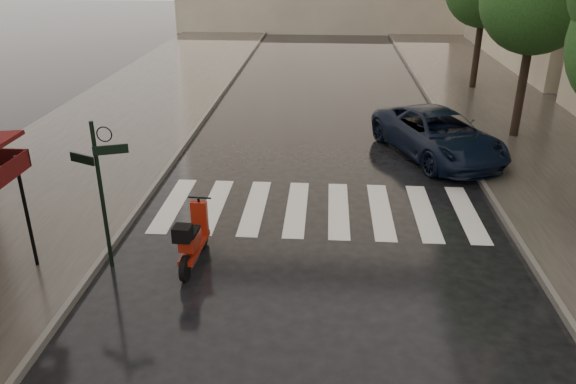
# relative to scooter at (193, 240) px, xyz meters

# --- Properties ---
(ground) EXTENTS (120.00, 120.00, 0.00)m
(ground) POSITION_rel_scooter_xyz_m (-0.48, -3.20, -0.57)
(ground) COLOR black
(ground) RESTS_ON ground
(sidewalk_near) EXTENTS (6.00, 60.00, 0.12)m
(sidewalk_near) POSITION_rel_scooter_xyz_m (-4.98, 8.80, -0.51)
(sidewalk_near) COLOR #38332D
(sidewalk_near) RESTS_ON ground
(sidewalk_far) EXTENTS (5.50, 60.00, 0.12)m
(sidewalk_far) POSITION_rel_scooter_xyz_m (9.77, 8.80, -0.51)
(sidewalk_far) COLOR #38332D
(sidewalk_far) RESTS_ON ground
(curb_near) EXTENTS (0.12, 60.00, 0.16)m
(curb_near) POSITION_rel_scooter_xyz_m (-1.93, 8.80, -0.49)
(curb_near) COLOR #595651
(curb_near) RESTS_ON ground
(curb_far) EXTENTS (0.12, 60.00, 0.16)m
(curb_far) POSITION_rel_scooter_xyz_m (6.97, 8.80, -0.49)
(curb_far) COLOR #595651
(curb_far) RESTS_ON ground
(crosswalk) EXTENTS (7.85, 3.20, 0.01)m
(crosswalk) POSITION_rel_scooter_xyz_m (2.49, 2.80, -0.56)
(crosswalk) COLOR silver
(crosswalk) RESTS_ON ground
(signpost) EXTENTS (1.17, 0.29, 3.10)m
(signpost) POSITION_rel_scooter_xyz_m (-1.67, -0.20, 1.27)
(signpost) COLOR black
(signpost) RESTS_ON ground
(scooter) EXTENTS (0.50, 1.86, 1.22)m
(scooter) POSITION_rel_scooter_xyz_m (0.00, 0.00, 0.00)
(scooter) COLOR black
(scooter) RESTS_ON ground
(parked_car) EXTENTS (4.08, 5.61, 1.42)m
(parked_car) POSITION_rel_scooter_xyz_m (6.10, 6.88, 0.14)
(parked_car) COLOR black
(parked_car) RESTS_ON ground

